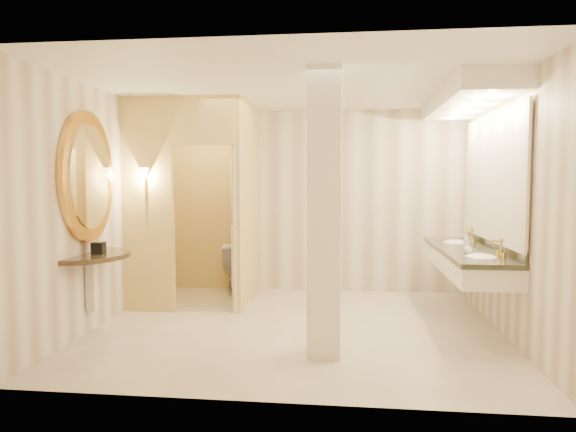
# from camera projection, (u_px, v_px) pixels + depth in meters

# --- Properties ---
(floor) EXTENTS (4.50, 4.50, 0.00)m
(floor) POSITION_uv_depth(u_px,v_px,m) (296.00, 327.00, 5.83)
(floor) COLOR white
(floor) RESTS_ON ground
(ceiling) EXTENTS (4.50, 4.50, 0.00)m
(ceiling) POSITION_uv_depth(u_px,v_px,m) (297.00, 86.00, 5.64)
(ceiling) COLOR white
(ceiling) RESTS_ON wall_back
(wall_back) EXTENTS (4.50, 0.02, 2.70)m
(wall_back) POSITION_uv_depth(u_px,v_px,m) (309.00, 201.00, 7.72)
(wall_back) COLOR silver
(wall_back) RESTS_ON floor
(wall_front) EXTENTS (4.50, 0.02, 2.70)m
(wall_front) POSITION_uv_depth(u_px,v_px,m) (270.00, 223.00, 3.75)
(wall_front) COLOR silver
(wall_front) RESTS_ON floor
(wall_left) EXTENTS (0.02, 4.00, 2.70)m
(wall_left) POSITION_uv_depth(u_px,v_px,m) (105.00, 207.00, 5.99)
(wall_left) COLOR silver
(wall_left) RESTS_ON floor
(wall_right) EXTENTS (0.02, 4.00, 2.70)m
(wall_right) POSITION_uv_depth(u_px,v_px,m) (506.00, 210.00, 5.48)
(wall_right) COLOR silver
(wall_right) RESTS_ON floor
(toilet_closet) EXTENTS (1.50, 1.55, 2.70)m
(toilet_closet) POSITION_uv_depth(u_px,v_px,m) (220.00, 201.00, 6.82)
(toilet_closet) COLOR #F4DE7F
(toilet_closet) RESTS_ON floor
(wall_sconce) EXTENTS (0.14, 0.14, 0.42)m
(wall_sconce) POSITION_uv_depth(u_px,v_px,m) (145.00, 175.00, 6.35)
(wall_sconce) COLOR #B9943B
(wall_sconce) RESTS_ON toilet_closet
(vanity) EXTENTS (0.75, 2.50, 2.09)m
(vanity) POSITION_uv_depth(u_px,v_px,m) (471.00, 183.00, 5.89)
(vanity) COLOR white
(vanity) RESTS_ON floor
(console_shelf) EXTENTS (1.08, 1.08, 1.99)m
(console_shelf) POSITION_uv_depth(u_px,v_px,m) (88.00, 210.00, 5.52)
(console_shelf) COLOR black
(console_shelf) RESTS_ON floor
(pillar) EXTENTS (0.31, 0.31, 2.70)m
(pillar) POSITION_uv_depth(u_px,v_px,m) (324.00, 214.00, 4.80)
(pillar) COLOR white
(pillar) RESTS_ON floor
(tissue_box) EXTENTS (0.13, 0.13, 0.12)m
(tissue_box) POSITION_uv_depth(u_px,v_px,m) (99.00, 248.00, 5.50)
(tissue_box) COLOR black
(tissue_box) RESTS_ON console_shelf
(toilet) EXTENTS (0.61, 0.82, 0.74)m
(toilet) POSITION_uv_depth(u_px,v_px,m) (235.00, 267.00, 7.66)
(toilet) COLOR white
(toilet) RESTS_ON floor
(soap_bottle_a) EXTENTS (0.08, 0.08, 0.13)m
(soap_bottle_a) POSITION_uv_depth(u_px,v_px,m) (467.00, 242.00, 6.00)
(soap_bottle_a) COLOR beige
(soap_bottle_a) RESTS_ON vanity
(soap_bottle_b) EXTENTS (0.10, 0.10, 0.12)m
(soap_bottle_b) POSITION_uv_depth(u_px,v_px,m) (468.00, 248.00, 5.52)
(soap_bottle_b) COLOR silver
(soap_bottle_b) RESTS_ON vanity
(soap_bottle_c) EXTENTS (0.10, 0.10, 0.19)m
(soap_bottle_c) POSITION_uv_depth(u_px,v_px,m) (466.00, 240.00, 5.95)
(soap_bottle_c) COLOR #C6B28C
(soap_bottle_c) RESTS_ON vanity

